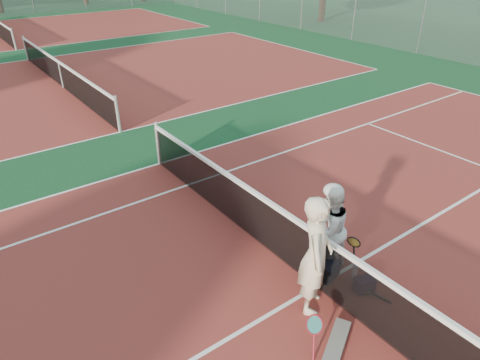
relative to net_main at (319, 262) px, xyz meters
name	(u,v)px	position (x,y,z in m)	size (l,w,h in m)	color
ground	(316,287)	(0.00, 0.00, -0.51)	(130.00, 130.00, 0.00)	#103C1E
court_main	(316,287)	(0.00, 0.00, -0.51)	(23.77, 10.97, 0.01)	maroon
court_far_a	(64,87)	(0.00, 13.50, -0.51)	(23.77, 10.97, 0.01)	maroon
net_main	(319,262)	(0.00, 0.00, 0.00)	(0.10, 10.98, 1.02)	black
net_far_a	(61,74)	(0.00, 13.50, 0.00)	(0.10, 10.98, 1.02)	black
fence_right	(464,28)	(16.00, 6.75, 0.99)	(54.50, 0.06, 3.00)	slate
player_a	(316,255)	(-0.35, -0.22, 0.45)	(0.70, 0.46, 1.93)	beige
player_b	(329,229)	(0.49, 0.29, 0.26)	(0.75, 0.59, 1.54)	white
racket_red	(314,333)	(-0.89, -0.79, -0.24)	(0.32, 0.27, 0.54)	maroon
racket_black_held	(353,249)	(0.92, 0.08, -0.23)	(0.26, 0.27, 0.57)	black
racket_spare	(363,289)	(0.52, -0.51, -0.47)	(0.60, 0.27, 0.08)	black
sports_bag_navy	(328,270)	(0.31, 0.06, -0.36)	(0.38, 0.26, 0.30)	black
sports_bag_purple	(364,285)	(0.55, -0.50, -0.39)	(0.30, 0.21, 0.24)	black
net_cover_canvas	(336,346)	(-0.66, -1.01, -0.46)	(0.94, 0.22, 0.10)	#635F5A
water_bottle	(355,272)	(0.63, -0.24, -0.36)	(0.09, 0.09, 0.30)	silver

